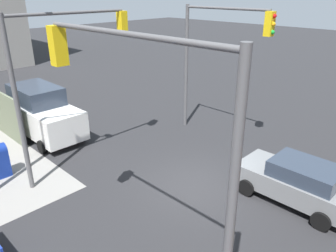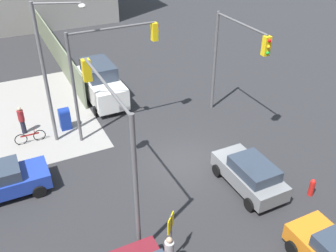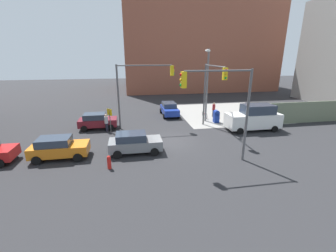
{
  "view_description": "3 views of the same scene",
  "coord_description": "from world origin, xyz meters",
  "px_view_note": "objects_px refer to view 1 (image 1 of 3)",
  "views": [
    {
      "loc": [
        -6.97,
        8.56,
        7.17
      ],
      "look_at": [
        2.45,
        -1.02,
        1.55
      ],
      "focal_mm": 35.0,
      "sensor_mm": 36.0,
      "label": 1
    },
    {
      "loc": [
        -14.18,
        7.96,
        12.42
      ],
      "look_at": [
        0.75,
        0.65,
        2.03
      ],
      "focal_mm": 40.0,
      "sensor_mm": 36.0,
      "label": 2
    },
    {
      "loc": [
        -3.47,
        -18.29,
        7.29
      ],
      "look_at": [
        -0.35,
        -0.57,
        1.64
      ],
      "focal_mm": 24.0,
      "sensor_mm": 36.0,
      "label": 3
    }
  ],
  "objects_px": {
    "traffic_signal_nw_corner": "(144,123)",
    "traffic_signal_se_corner": "(215,47)",
    "traffic_signal_ne_corner": "(64,63)",
    "hatchback_gray": "(297,181)",
    "van_white_delivery": "(41,112)"
  },
  "relations": [
    {
      "from": "van_white_delivery",
      "to": "traffic_signal_ne_corner",
      "type": "bearing_deg",
      "value": 170.67
    },
    {
      "from": "traffic_signal_ne_corner",
      "to": "van_white_delivery",
      "type": "relative_size",
      "value": 1.2
    },
    {
      "from": "traffic_signal_ne_corner",
      "to": "hatchback_gray",
      "type": "xyz_separation_m",
      "value": [
        -7.72,
        -4.36,
        -3.77
      ]
    },
    {
      "from": "traffic_signal_se_corner",
      "to": "hatchback_gray",
      "type": "distance_m",
      "value": 7.46
    },
    {
      "from": "hatchback_gray",
      "to": "van_white_delivery",
      "type": "xyz_separation_m",
      "value": [
        12.15,
        3.63,
        0.44
      ]
    },
    {
      "from": "traffic_signal_nw_corner",
      "to": "traffic_signal_se_corner",
      "type": "xyz_separation_m",
      "value": [
        4.92,
        -9.0,
        -0.05
      ]
    },
    {
      "from": "hatchback_gray",
      "to": "van_white_delivery",
      "type": "bearing_deg",
      "value": 16.66
    },
    {
      "from": "traffic_signal_se_corner",
      "to": "van_white_delivery",
      "type": "xyz_separation_m",
      "value": [
        6.27,
        6.3,
        -3.32
      ]
    },
    {
      "from": "traffic_signal_nw_corner",
      "to": "van_white_delivery",
      "type": "height_order",
      "value": "traffic_signal_nw_corner"
    },
    {
      "from": "traffic_signal_nw_corner",
      "to": "traffic_signal_ne_corner",
      "type": "xyz_separation_m",
      "value": [
        6.77,
        -1.97,
        -0.04
      ]
    },
    {
      "from": "van_white_delivery",
      "to": "hatchback_gray",
      "type": "bearing_deg",
      "value": -163.34
    },
    {
      "from": "traffic_signal_nw_corner",
      "to": "van_white_delivery",
      "type": "bearing_deg",
      "value": -13.56
    },
    {
      "from": "traffic_signal_nw_corner",
      "to": "traffic_signal_se_corner",
      "type": "distance_m",
      "value": 10.26
    },
    {
      "from": "traffic_signal_nw_corner",
      "to": "traffic_signal_ne_corner",
      "type": "height_order",
      "value": "same"
    },
    {
      "from": "traffic_signal_se_corner",
      "to": "traffic_signal_ne_corner",
      "type": "distance_m",
      "value": 7.27
    }
  ]
}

